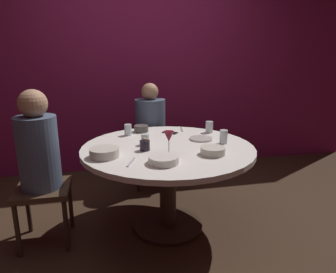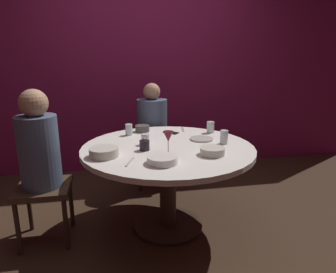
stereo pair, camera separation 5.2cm
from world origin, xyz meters
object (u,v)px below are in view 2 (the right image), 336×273
(dining_table, at_px, (168,162))
(cup_by_left_diner, at_px, (224,137))
(cup_by_right_diner, at_px, (129,130))
(bowl_serving_large, at_px, (212,151))
(bowl_salad_center, at_px, (104,152))
(cup_center_front, at_px, (210,127))
(seated_diner_left, at_px, (39,152))
(wine_glass, at_px, (168,138))
(dinner_plate, at_px, (202,139))
(seated_diner_back, at_px, (152,124))
(candle_holder, at_px, (145,145))
(bowl_sauce_side, at_px, (162,160))
(cell_phone, at_px, (171,133))
(bowl_small_white, at_px, (142,128))
(cup_near_candle, at_px, (145,139))

(dining_table, xyz_separation_m, cup_by_left_diner, (0.47, -0.02, 0.20))
(cup_by_right_diner, bearing_deg, bowl_serving_large, -50.42)
(bowl_salad_center, height_order, cup_center_front, cup_center_front)
(seated_diner_left, relative_size, wine_glass, 6.93)
(wine_glass, bearing_deg, dinner_plate, 42.91)
(seated_diner_back, height_order, bowl_salad_center, seated_diner_back)
(candle_holder, bearing_deg, bowl_sauce_side, -74.78)
(bowl_serving_large, distance_m, cup_center_front, 0.66)
(seated_diner_left, relative_size, cell_phone, 8.71)
(cup_by_left_diner, bearing_deg, bowl_serving_large, -126.34)
(bowl_small_white, bearing_deg, bowl_sauce_side, -87.57)
(seated_diner_back, bearing_deg, dining_table, 0.00)
(bowl_serving_large, height_order, bowl_sauce_side, bowl_serving_large)
(candle_holder, relative_size, bowl_sauce_side, 0.48)
(bowl_salad_center, bearing_deg, seated_diner_left, 160.49)
(cell_phone, height_order, bowl_sauce_side, bowl_sauce_side)
(dinner_plate, distance_m, cup_near_candle, 0.51)
(dining_table, bearing_deg, bowl_serving_large, -44.91)
(bowl_small_white, distance_m, cup_by_right_diner, 0.18)
(bowl_small_white, relative_size, bowl_sauce_side, 0.65)
(candle_holder, bearing_deg, seated_diner_back, 78.76)
(candle_holder, bearing_deg, cup_near_candle, 81.17)
(bowl_serving_large, bearing_deg, candle_holder, 156.95)
(bowl_small_white, xyz_separation_m, cup_center_front, (0.63, -0.17, 0.02))
(candle_holder, distance_m, cup_by_left_diner, 0.67)
(candle_holder, xyz_separation_m, bowl_salad_center, (-0.31, -0.10, -0.01))
(wine_glass, bearing_deg, cell_phone, 76.75)
(dining_table, bearing_deg, bowl_sauce_side, -106.39)
(bowl_serving_large, bearing_deg, seated_diner_left, 167.58)
(candle_holder, height_order, wine_glass, wine_glass)
(bowl_sauce_side, relative_size, cup_center_front, 1.96)
(dining_table, xyz_separation_m, bowl_salad_center, (-0.51, -0.17, 0.18))
(dining_table, relative_size, wine_glass, 7.95)
(cup_by_right_diner, distance_m, cup_center_front, 0.77)
(bowl_sauce_side, distance_m, cup_near_candle, 0.47)
(seated_diner_left, relative_size, bowl_sauce_side, 5.81)
(dining_table, bearing_deg, cup_by_left_diner, -2.53)
(cup_by_right_diner, bearing_deg, cup_near_candle, -71.45)
(cup_near_candle, bearing_deg, bowl_sauce_side, -82.37)
(dinner_plate, height_order, cup_near_candle, cup_near_candle)
(bowl_serving_large, distance_m, bowl_small_white, 0.91)
(seated_diner_left, bearing_deg, dining_table, 0.00)
(dinner_plate, height_order, cup_by_left_diner, cup_by_left_diner)
(bowl_sauce_side, bearing_deg, bowl_small_white, 92.43)
(seated_diner_left, xyz_separation_m, dinner_plate, (1.31, 0.13, -0.01))
(wine_glass, bearing_deg, dining_table, 79.59)
(bowl_salad_center, bearing_deg, dining_table, 18.59)
(wine_glass, distance_m, bowl_sauce_side, 0.23)
(seated_diner_left, distance_m, cup_near_candle, 0.82)
(seated_diner_left, xyz_separation_m, cup_near_candle, (0.81, 0.07, 0.03))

